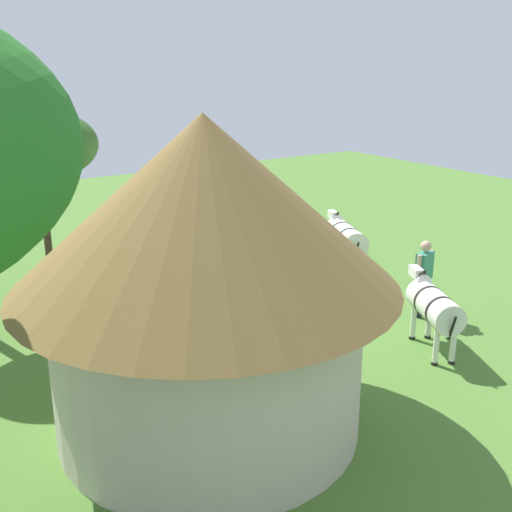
{
  "coord_description": "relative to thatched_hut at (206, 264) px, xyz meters",
  "views": [
    {
      "loc": [
        -10.85,
        7.97,
        5.46
      ],
      "look_at": [
        0.85,
        0.23,
        1.0
      ],
      "focal_mm": 44.01,
      "sensor_mm": 36.0,
      "label": 1
    }
  ],
  "objects": [
    {
      "name": "guest_behind_table",
      "position": [
        3.74,
        -3.42,
        -1.62
      ],
      "size": [
        0.39,
        0.53,
        1.66
      ],
      "rotation": [
        0.0,
        0.0,
        1.08
      ],
      "color": "black",
      "rests_on": "ground_plane"
    },
    {
      "name": "standing_watcher",
      "position": [
        1.14,
        -5.96,
        -1.57
      ],
      "size": [
        0.34,
        0.6,
        1.74
      ],
      "rotation": [
        0.0,
        0.0,
        -1.28
      ],
      "color": "black",
      "rests_on": "ground_plane"
    },
    {
      "name": "patio_dining_table",
      "position": [
        5.75,
        -3.19,
        -1.95
      ],
      "size": [
        1.75,
        1.23,
        0.74
      ],
      "rotation": [
        0.0,
        0.0,
        0.21
      ],
      "color": "silver",
      "rests_on": "ground_plane"
    },
    {
      "name": "shade_umbrella",
      "position": [
        5.75,
        -3.19,
        0.22
      ],
      "size": [
        4.22,
        4.22,
        3.39
      ],
      "color": "#4B3D2C",
      "rests_on": "ground_plane"
    },
    {
      "name": "guest_beside_umbrella",
      "position": [
        4.68,
        -4.74,
        -1.64
      ],
      "size": [
        0.4,
        0.51,
        1.62
      ],
      "rotation": [
        0.0,
        0.0,
        1.03
      ],
      "color": "black",
      "rests_on": "ground_plane"
    },
    {
      "name": "patio_chair_east_end",
      "position": [
        7.06,
        -3.47,
        -2.1
      ],
      "size": [
        0.5,
        0.52,
        0.9
      ],
      "rotation": [
        0.0,
        0.0,
        1.36
      ],
      "color": "white",
      "rests_on": "ground_plane"
    },
    {
      "name": "patio_chair_west_end",
      "position": [
        5.92,
        -1.87,
        -2.1
      ],
      "size": [
        0.49,
        0.47,
        0.9
      ],
      "rotation": [
        0.0,
        0.0,
        -3.26
      ],
      "color": "white",
      "rests_on": "ground_plane"
    },
    {
      "name": "ground_plane",
      "position": [
        3.34,
        -3.86,
        -2.62
      ],
      "size": [
        36.0,
        36.0,
        0.0
      ],
      "primitive_type": "plane",
      "color": "#4D782F"
    },
    {
      "name": "patio_chair_near_hut",
      "position": [
        5.5,
        -4.5,
        -2.1
      ],
      "size": [
        0.51,
        0.5,
        0.9
      ],
      "rotation": [
        0.0,
        0.0,
        -0.19
      ],
      "color": "silver",
      "rests_on": "ground_plane"
    },
    {
      "name": "zebra_toward_hut",
      "position": [
        4.13,
        -6.32,
        -1.59
      ],
      "size": [
        2.18,
        1.25,
        1.57
      ],
      "rotation": [
        0.0,
        0.0,
        4.32
      ],
      "color": "silver",
      "rests_on": "ground_plane"
    },
    {
      "name": "thatched_hut",
      "position": [
        0.0,
        0.0,
        0.0
      ],
      "size": [
        5.61,
        5.61,
        4.76
      ],
      "rotation": [
        0.0,
        0.0,
        2.18
      ],
      "color": "beige",
      "rests_on": "ground_plane"
    },
    {
      "name": "acacia_tree_left_background",
      "position": [
        7.71,
        0.21,
        0.86
      ],
      "size": [
        2.8,
        2.8,
        4.33
      ],
      "color": "#442F25",
      "rests_on": "ground_plane"
    },
    {
      "name": "zebra_nearest_camera",
      "position": [
        -0.11,
        -4.87,
        -1.7
      ],
      "size": [
        2.0,
        1.21,
        1.45
      ],
      "rotation": [
        0.0,
        0.0,
        4.26
      ],
      "color": "silver",
      "rests_on": "ground_plane"
    },
    {
      "name": "zebra_by_umbrella",
      "position": [
        4.73,
        -0.63,
        -1.66
      ],
      "size": [
        1.16,
        2.22,
        1.49
      ],
      "rotation": [
        0.0,
        0.0,
        2.83
      ],
      "color": "silver",
      "rests_on": "ground_plane"
    },
    {
      "name": "striped_lounge_chair",
      "position": [
        2.63,
        -4.34,
        -2.37
      ],
      "size": [
        0.87,
        0.62,
        0.59
      ],
      "rotation": [
        0.0,
        0.0,
        4.82
      ],
      "color": "#D7434D",
      "rests_on": "ground_plane"
    },
    {
      "name": "patio_chair_near_lawn",
      "position": [
        4.45,
        -2.91,
        -2.1
      ],
      "size": [
        0.5,
        0.52,
        0.9
      ],
      "rotation": [
        0.0,
        0.0,
        -1.79
      ],
      "color": "silver",
      "rests_on": "ground_plane"
    }
  ]
}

